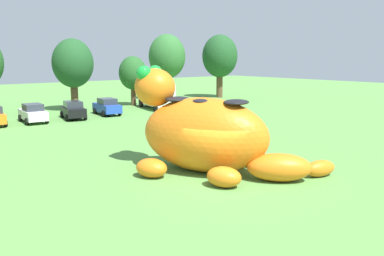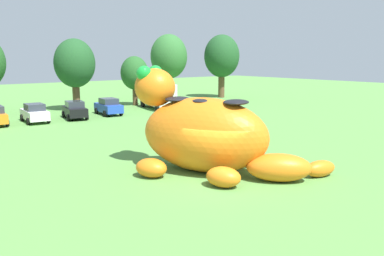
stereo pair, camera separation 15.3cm
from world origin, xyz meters
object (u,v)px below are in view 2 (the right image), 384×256
at_px(car_white, 35,113).
at_px(box_truck, 158,95).
at_px(giant_inflatable_creature, 204,134).
at_px(car_blue, 109,106).
at_px(car_black, 75,110).

relative_size(car_white, box_truck, 0.63).
distance_m(giant_inflatable_creature, box_truck, 25.69).
bearing_deg(car_blue, car_black, -173.54).
distance_m(giant_inflatable_creature, car_black, 21.59).
height_order(giant_inflatable_creature, car_black, giant_inflatable_creature).
distance_m(giant_inflatable_creature, car_blue, 22.62).
bearing_deg(car_blue, box_truck, 6.36).
xyz_separation_m(giant_inflatable_creature, car_white, (-2.05, 21.65, -1.13)).
xyz_separation_m(giant_inflatable_creature, car_blue, (5.46, 21.92, -1.13)).
bearing_deg(car_black, giant_inflatable_creature, -94.44).
xyz_separation_m(car_blue, box_truck, (6.63, 0.74, 0.74)).
relative_size(giant_inflatable_creature, car_blue, 2.18).
relative_size(car_white, car_black, 0.97).
bearing_deg(box_truck, car_blue, -173.64).
distance_m(giant_inflatable_creature, car_white, 21.78).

